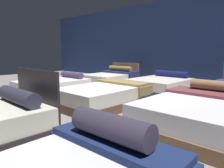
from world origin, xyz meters
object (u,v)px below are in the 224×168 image
Objects in this scene: bed_3 at (53,86)px; bed_5 at (197,114)px; bed_4 at (103,96)px; bed_7 at (160,85)px; bed_6 at (112,78)px.

bed_3 is 1.01× the size of bed_5.
bed_7 reaches higher than bed_4.
bed_7 is at bearing 49.49° from bed_3.
bed_7 is at bearing 130.67° from bed_5.
bed_5 is 3.50m from bed_7.
bed_3 is at bearing -129.52° from bed_7.
bed_3 reaches higher than bed_4.
bed_3 is at bearing -91.28° from bed_6.
bed_5 is 0.99× the size of bed_6.
bed_5 reaches higher than bed_3.
bed_3 is at bearing 179.54° from bed_4.
bed_7 is (-2.27, 2.66, -0.04)m from bed_5.
bed_7 reaches higher than bed_3.
bed_6 is at bearing 129.87° from bed_4.
bed_6 is 2.38m from bed_7.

